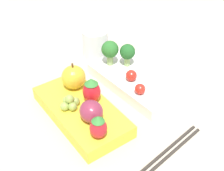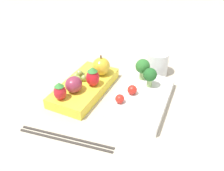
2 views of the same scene
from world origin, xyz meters
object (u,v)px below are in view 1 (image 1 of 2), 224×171
(cherry_tomato_0, at_px, (131,75))
(chopsticks_pair, at_px, (160,159))
(broccoli_floret_0, at_px, (127,53))
(apple, at_px, (74,77))
(drinking_cup, at_px, (95,43))
(cherry_tomato_1, at_px, (140,89))
(strawberry_1, at_px, (98,127))
(broccoli_floret_1, at_px, (110,50))
(bento_box_savoury, at_px, (138,79))
(grape_cluster, at_px, (70,103))
(strawberry_0, at_px, (93,91))
(plum, at_px, (91,111))
(bento_box_fruit, at_px, (82,112))

(cherry_tomato_0, distance_m, chopsticks_pair, 0.20)
(broccoli_floret_0, distance_m, apple, 0.14)
(cherry_tomato_0, bearing_deg, drinking_cup, 172.77)
(cherry_tomato_1, distance_m, strawberry_1, 0.14)
(broccoli_floret_0, relative_size, chopsticks_pair, 0.25)
(broccoli_floret_1, distance_m, cherry_tomato_0, 0.08)
(bento_box_savoury, xyz_separation_m, grape_cluster, (0.00, -0.17, 0.03))
(bento_box_savoury, bearing_deg, cherry_tomato_0, -77.82)
(chopsticks_pair, bearing_deg, strawberry_1, -142.90)
(strawberry_0, bearing_deg, drinking_cup, 143.75)
(strawberry_0, relative_size, drinking_cup, 0.78)
(bento_box_savoury, height_order, strawberry_1, strawberry_1)
(cherry_tomato_0, bearing_deg, chopsticks_pair, -25.38)
(bento_box_savoury, xyz_separation_m, strawberry_0, (0.02, -0.13, 0.04))
(cherry_tomato_1, xyz_separation_m, plum, (0.00, -0.12, 0.01))
(strawberry_1, xyz_separation_m, grape_cluster, (-0.09, 0.00, -0.01))
(strawberry_0, distance_m, grape_cluster, 0.05)
(strawberry_1, bearing_deg, grape_cluster, 179.87)
(bento_box_fruit, xyz_separation_m, broccoli_floret_0, (-0.06, 0.16, 0.04))
(bento_box_fruit, relative_size, apple, 3.74)
(cherry_tomato_0, bearing_deg, grape_cluster, -90.96)
(apple, bearing_deg, drinking_cup, 130.10)
(bento_box_savoury, xyz_separation_m, drinking_cup, (-0.15, -0.00, 0.02))
(bento_box_savoury, relative_size, broccoli_floret_0, 4.03)
(bento_box_savoury, xyz_separation_m, broccoli_floret_0, (-0.04, 0.00, 0.05))
(broccoli_floret_0, height_order, broccoli_floret_1, broccoli_floret_1)
(chopsticks_pair, bearing_deg, broccoli_floret_1, 161.39)
(broccoli_floret_1, distance_m, drinking_cup, 0.09)
(broccoli_floret_1, distance_m, strawberry_1, 0.22)
(bento_box_fruit, height_order, grape_cluster, grape_cluster)
(strawberry_1, distance_m, drinking_cup, 0.30)
(bento_box_fruit, bearing_deg, cherry_tomato_1, 73.64)
(cherry_tomato_1, relative_size, strawberry_1, 0.47)
(cherry_tomato_0, bearing_deg, cherry_tomato_1, -18.34)
(grape_cluster, bearing_deg, broccoli_floret_1, 115.94)
(broccoli_floret_0, relative_size, cherry_tomato_0, 2.21)
(strawberry_0, xyz_separation_m, drinking_cup, (-0.17, 0.12, -0.02))
(chopsticks_pair, bearing_deg, apple, -173.66)
(grape_cluster, bearing_deg, chopsticks_pair, 19.97)
(grape_cluster, height_order, drinking_cup, drinking_cup)
(broccoli_floret_0, bearing_deg, chopsticks_pair, -26.61)
(plum, bearing_deg, chopsticks_pair, 22.26)
(cherry_tomato_1, xyz_separation_m, apple, (-0.10, -0.09, 0.02))
(cherry_tomato_1, height_order, plum, plum)
(bento_box_fruit, relative_size, strawberry_0, 4.02)
(apple, height_order, strawberry_1, apple)
(bento_box_savoury, distance_m, drinking_cup, 0.15)
(cherry_tomato_1, bearing_deg, broccoli_floret_0, 154.80)
(plum, xyz_separation_m, grape_cluster, (-0.05, -0.01, -0.01))
(strawberry_1, relative_size, grape_cluster, 1.14)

